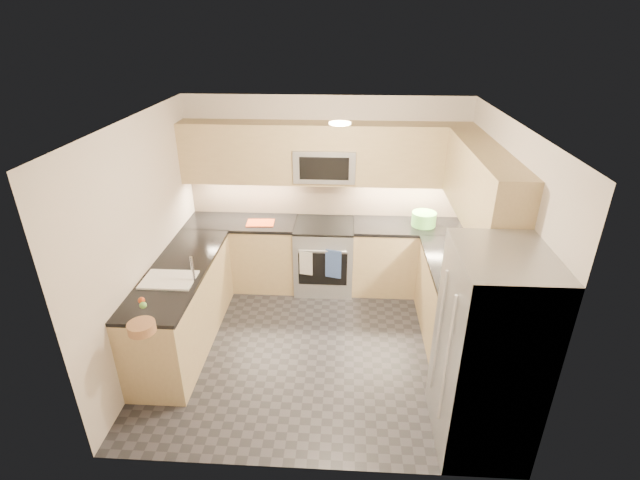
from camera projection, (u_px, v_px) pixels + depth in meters
The scene contains 36 objects.
floor at pixel (318, 345), 5.25m from camera, with size 3.60×3.20×0.00m, color #222227.
ceiling at pixel (318, 122), 4.16m from camera, with size 3.60×3.20×0.02m, color beige.
wall_back at pixel (325, 192), 6.14m from camera, with size 3.60×0.02×2.50m, color beige.
wall_front at pixel (304, 347), 3.27m from camera, with size 3.60×0.02×2.50m, color beige.
wall_left at pixel (145, 242), 4.80m from camera, with size 0.02×3.20×2.50m, color beige.
wall_right at pixel (498, 251), 4.61m from camera, with size 0.02×3.20×2.50m, color beige.
base_cab_back_left at pixel (244, 254), 6.28m from camera, with size 1.42×0.60×0.90m, color tan.
base_cab_back_right at pixel (406, 258), 6.16m from camera, with size 1.42×0.60×0.90m, color tan.
base_cab_right at pixel (454, 308), 5.11m from camera, with size 0.60×1.70×0.90m, color tan.
base_cab_peninsula at pixel (183, 307), 5.13m from camera, with size 0.60×2.00×0.90m, color tan.
countertop_back_left at pixel (241, 222), 6.07m from camera, with size 1.42×0.63×0.04m, color black.
countertop_back_right at pixel (409, 226), 5.96m from camera, with size 1.42×0.63×0.04m, color black.
countertop_right at pixel (460, 271), 4.90m from camera, with size 0.63×1.70×0.04m, color black.
countertop_peninsula at pixel (178, 270), 4.93m from camera, with size 0.63×2.00×0.04m, color black.
upper_cab_back at pixel (325, 153), 5.74m from camera, with size 3.60×0.35×0.75m, color tan.
upper_cab_right at pixel (482, 187), 4.62m from camera, with size 0.35×1.95×0.75m, color tan.
backsplash_back at pixel (325, 196), 6.16m from camera, with size 3.60×0.01×0.51m, color #C7AC8F.
backsplash_right at pixel (485, 236), 5.04m from camera, with size 0.01×2.30×0.51m, color #C7AC8F.
gas_range at pixel (324, 257), 6.20m from camera, with size 0.76×0.65×0.91m, color #A3A6AB.
range_cooktop at pixel (324, 225), 6.00m from camera, with size 0.76×0.65×0.03m, color black.
oven_door_glass at pixel (323, 269), 5.90m from camera, with size 0.62×0.02×0.45m, color black.
oven_handle at pixel (323, 251), 5.77m from camera, with size 0.02×0.02×0.60m, color #B2B5BA.
microwave at pixel (325, 164), 5.77m from camera, with size 0.76×0.40×0.40m, color #96989D.
microwave_door at pixel (324, 169), 5.58m from camera, with size 0.60×0.01×0.28m, color black.
refrigerator at pixel (488, 353), 3.75m from camera, with size 0.70×0.90×1.80m, color #94979B.
fridge_handle_left at pixel (446, 361), 3.58m from camera, with size 0.02×0.02×1.20m, color #B2B5BA.
fridge_handle_right at pixel (438, 332), 3.91m from camera, with size 0.02×0.02×1.20m, color #B2B5BA.
sink_basin at pixel (170, 286), 4.72m from camera, with size 0.52×0.38×0.16m, color white.
faucet at pixel (193, 269), 4.62m from camera, with size 0.03×0.03×0.28m, color silver.
utensil_bowl at pixel (424, 219), 5.90m from camera, with size 0.31×0.31×0.18m, color #5DBD51.
cutting_board at pixel (260, 223), 5.99m from camera, with size 0.35×0.24×0.01m, color #C93E12.
fruit_basket at pixel (142, 327), 3.91m from camera, with size 0.23×0.23×0.09m, color #9E6E4A.
fruit_apple at pixel (142, 300), 4.16m from camera, with size 0.06×0.06×0.06m, color #9E3512.
fruit_pear at pixel (143, 305), 4.09m from camera, with size 0.06×0.06×0.06m, color #5C9D43.
dish_towel_check at pixel (306, 263), 5.83m from camera, with size 0.17×0.01×0.32m, color silver.
dish_towel_blue at pixel (333, 264), 5.81m from camera, with size 0.20×0.02×0.39m, color #314A87.
Camera 1 is at (0.27, -4.20, 3.35)m, focal length 26.00 mm.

